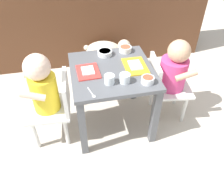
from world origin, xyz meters
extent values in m
plane|color=beige|center=(0.00, 0.00, 0.00)|extent=(7.00, 7.00, 0.00)
cube|color=#56331E|center=(0.00, 1.00, 0.48)|extent=(2.22, 0.36, 0.96)
cube|color=#515459|center=(0.00, 0.00, 0.46)|extent=(0.53, 0.53, 0.03)
cube|color=#515459|center=(-0.23, -0.23, 0.22)|extent=(0.04, 0.04, 0.45)
cube|color=#515459|center=(0.23, -0.23, 0.22)|extent=(0.04, 0.04, 0.45)
cube|color=#515459|center=(-0.23, 0.23, 0.22)|extent=(0.04, 0.04, 0.45)
cube|color=#515459|center=(0.23, 0.23, 0.22)|extent=(0.04, 0.04, 0.45)
cube|color=silver|center=(-0.43, -0.04, 0.25)|extent=(0.30, 0.30, 0.02)
cube|color=silver|center=(-0.31, -0.05, 0.37)|extent=(0.04, 0.27, 0.22)
cylinder|color=yellow|center=(-0.43, -0.04, 0.38)|extent=(0.17, 0.17, 0.24)
sphere|color=beige|center=(-0.44, -0.04, 0.58)|extent=(0.16, 0.16, 0.16)
cylinder|color=silver|center=(-0.53, 0.07, 0.12)|extent=(0.03, 0.03, 0.24)
cylinder|color=silver|center=(-0.54, -0.13, 0.12)|extent=(0.03, 0.03, 0.24)
cylinder|color=silver|center=(-0.33, 0.06, 0.12)|extent=(0.03, 0.03, 0.24)
cylinder|color=silver|center=(-0.34, -0.14, 0.12)|extent=(0.03, 0.03, 0.24)
cylinder|color=beige|center=(-0.48, 0.06, 0.44)|extent=(0.15, 0.05, 0.09)
cylinder|color=beige|center=(-0.49, -0.13, 0.44)|extent=(0.15, 0.05, 0.09)
cube|color=silver|center=(0.43, 0.01, 0.25)|extent=(0.31, 0.31, 0.02)
cube|color=silver|center=(0.31, 0.02, 0.37)|extent=(0.06, 0.27, 0.22)
cylinder|color=#D83F7F|center=(0.43, 0.01, 0.37)|extent=(0.19, 0.19, 0.22)
sphere|color=tan|center=(0.44, 0.00, 0.55)|extent=(0.15, 0.15, 0.15)
cylinder|color=silver|center=(0.52, -0.11, 0.12)|extent=(0.03, 0.03, 0.24)
cylinder|color=silver|center=(0.55, 0.09, 0.12)|extent=(0.03, 0.03, 0.24)
cylinder|color=silver|center=(0.32, -0.08, 0.12)|extent=(0.03, 0.03, 0.24)
cylinder|color=silver|center=(0.35, 0.12, 0.12)|extent=(0.03, 0.03, 0.24)
cylinder|color=tan|center=(0.47, -0.10, 0.43)|extent=(0.15, 0.06, 0.09)
cylinder|color=tan|center=(0.50, 0.10, 0.43)|extent=(0.15, 0.06, 0.09)
ellipsoid|color=beige|center=(0.07, 0.69, 0.21)|extent=(0.36, 0.22, 0.20)
sphere|color=beige|center=(0.25, 0.66, 0.26)|extent=(0.12, 0.12, 0.12)
sphere|color=black|center=(0.30, 0.65, 0.26)|extent=(0.05, 0.05, 0.05)
torus|color=green|center=(0.22, 0.66, 0.25)|extent=(0.05, 0.11, 0.10)
sphere|color=beige|center=(-0.09, 0.72, 0.25)|extent=(0.05, 0.05, 0.05)
cylinder|color=beige|center=(0.15, 0.63, 0.06)|extent=(0.04, 0.04, 0.13)
cylinder|color=beige|center=(0.16, 0.73, 0.06)|extent=(0.04, 0.04, 0.13)
cylinder|color=beige|center=(-0.03, 0.66, 0.06)|extent=(0.04, 0.04, 0.13)
cylinder|color=beige|center=(-0.02, 0.76, 0.06)|extent=(0.04, 0.04, 0.13)
cube|color=red|center=(-0.15, 0.00, 0.48)|extent=(0.14, 0.18, 0.01)
cube|color=white|center=(-0.15, 0.00, 0.49)|extent=(0.08, 0.10, 0.01)
cube|color=gold|center=(0.15, 0.00, 0.48)|extent=(0.15, 0.21, 0.01)
cube|color=white|center=(0.15, 0.00, 0.49)|extent=(0.08, 0.11, 0.01)
cylinder|color=white|center=(-0.04, -0.14, 0.50)|extent=(0.06, 0.06, 0.06)
cylinder|color=silver|center=(-0.04, -0.14, 0.49)|extent=(0.05, 0.05, 0.03)
cylinder|color=white|center=(0.05, -0.15, 0.50)|extent=(0.06, 0.06, 0.06)
cylinder|color=silver|center=(0.05, -0.15, 0.49)|extent=(0.06, 0.06, 0.03)
cylinder|color=white|center=(-0.01, 0.19, 0.49)|extent=(0.10, 0.10, 0.03)
cylinder|color=#4C8C33|center=(-0.01, 0.19, 0.50)|extent=(0.08, 0.08, 0.01)
cylinder|color=white|center=(0.18, -0.18, 0.49)|extent=(0.08, 0.08, 0.04)
cylinder|color=#D84C33|center=(0.18, -0.18, 0.51)|extent=(0.06, 0.06, 0.01)
cylinder|color=white|center=(0.14, 0.20, 0.49)|extent=(0.09, 0.09, 0.04)
cylinder|color=#D84C33|center=(0.14, 0.20, 0.51)|extent=(0.07, 0.07, 0.01)
cylinder|color=silver|center=(-0.16, -0.19, 0.48)|extent=(0.03, 0.07, 0.01)
ellipsoid|color=silver|center=(-0.15, -0.24, 0.48)|extent=(0.03, 0.03, 0.01)
camera|label=1|loc=(-0.25, -1.19, 1.30)|focal=36.97mm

